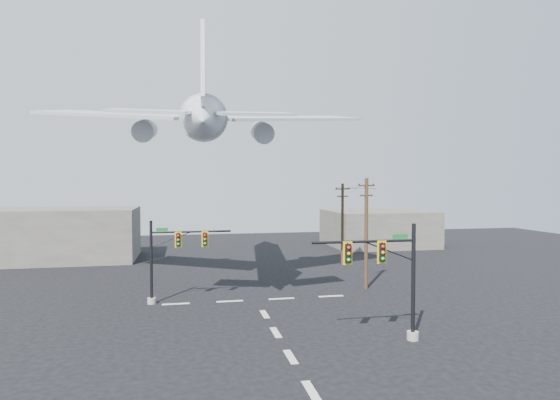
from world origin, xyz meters
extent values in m
plane|color=black|center=(0.00, 0.00, 0.00)|extent=(120.00, 120.00, 0.00)
cube|color=beige|center=(0.00, -4.00, 0.01)|extent=(0.40, 2.00, 0.01)
cube|color=beige|center=(0.00, 0.00, 0.01)|extent=(0.40, 2.00, 0.01)
cube|color=beige|center=(0.00, 4.00, 0.01)|extent=(0.40, 2.00, 0.01)
cube|color=beige|center=(0.00, 8.00, 0.01)|extent=(0.40, 2.00, 0.01)
cube|color=beige|center=(-6.00, 12.00, 0.01)|extent=(2.00, 0.40, 0.01)
cube|color=beige|center=(-2.00, 12.00, 0.01)|extent=(2.00, 0.40, 0.01)
cube|color=beige|center=(2.00, 12.00, 0.01)|extent=(2.00, 0.40, 0.01)
cube|color=beige|center=(6.00, 12.00, 0.01)|extent=(2.00, 0.40, 0.01)
cylinder|color=gray|center=(7.41, 1.18, 0.24)|extent=(0.67, 0.67, 0.48)
cylinder|color=black|center=(7.41, 1.18, 3.33)|extent=(0.23, 0.23, 6.66)
cylinder|color=black|center=(4.43, 1.18, 5.70)|extent=(5.97, 0.15, 0.15)
cylinder|color=black|center=(5.92, 1.18, 5.13)|extent=(3.20, 0.08, 0.08)
cube|color=black|center=(5.42, 1.04, 5.11)|extent=(0.32, 0.29, 1.05)
cube|color=#DFB20D|center=(5.42, 1.06, 5.11)|extent=(0.52, 0.04, 1.28)
sphere|color=red|center=(5.42, 0.87, 5.44)|extent=(0.19, 0.19, 0.19)
sphere|color=orange|center=(5.42, 0.87, 5.11)|extent=(0.19, 0.19, 0.19)
sphere|color=green|center=(5.42, 0.87, 4.77)|extent=(0.19, 0.19, 0.19)
cube|color=black|center=(3.43, 1.04, 5.11)|extent=(0.32, 0.29, 1.05)
cube|color=#DFB20D|center=(3.43, 1.06, 5.11)|extent=(0.52, 0.04, 1.28)
sphere|color=red|center=(3.43, 0.87, 5.44)|extent=(0.19, 0.19, 0.19)
sphere|color=orange|center=(3.43, 0.87, 5.11)|extent=(0.19, 0.19, 0.19)
sphere|color=green|center=(3.43, 0.87, 4.77)|extent=(0.19, 0.19, 0.19)
cube|color=#0E6321|center=(6.56, 1.12, 5.94)|extent=(0.90, 0.04, 0.25)
cylinder|color=gray|center=(-7.75, 12.43, 0.22)|extent=(0.62, 0.62, 0.44)
cylinder|color=black|center=(-7.75, 12.43, 3.09)|extent=(0.21, 0.21, 6.18)
cylinder|color=black|center=(-4.81, 12.43, 5.30)|extent=(5.88, 0.14, 0.14)
cylinder|color=black|center=(-6.28, 12.43, 4.77)|extent=(3.13, 0.07, 0.07)
cube|color=black|center=(-5.79, 12.29, 4.74)|extent=(0.30, 0.26, 0.97)
cube|color=#DFB20D|center=(-5.79, 12.31, 4.74)|extent=(0.49, 0.04, 1.19)
sphere|color=red|center=(-5.79, 12.14, 5.05)|extent=(0.18, 0.18, 0.18)
sphere|color=orange|center=(-5.79, 12.14, 4.74)|extent=(0.18, 0.18, 0.18)
sphere|color=green|center=(-5.79, 12.14, 4.43)|extent=(0.18, 0.18, 0.18)
cube|color=black|center=(-3.83, 12.29, 4.74)|extent=(0.30, 0.26, 0.97)
cube|color=#DFB20D|center=(-3.83, 12.31, 4.74)|extent=(0.49, 0.04, 1.19)
sphere|color=red|center=(-3.83, 12.14, 5.05)|extent=(0.18, 0.18, 0.18)
sphere|color=orange|center=(-3.83, 12.14, 4.74)|extent=(0.18, 0.18, 0.18)
sphere|color=green|center=(-3.83, 12.14, 4.43)|extent=(0.18, 0.18, 0.18)
cube|color=#0E6321|center=(-6.96, 12.37, 5.52)|extent=(0.84, 0.04, 0.23)
cylinder|color=#442E1D|center=(9.68, 13.87, 4.69)|extent=(0.31, 0.31, 9.38)
cube|color=#442E1D|center=(9.68, 13.87, 8.75)|extent=(1.76, 0.88, 0.13)
cube|color=#442E1D|center=(9.68, 13.87, 7.92)|extent=(1.38, 0.71, 0.13)
cylinder|color=black|center=(8.92, 13.53, 8.86)|extent=(0.10, 0.10, 0.13)
cylinder|color=black|center=(9.68, 13.87, 8.86)|extent=(0.10, 0.10, 0.13)
cylinder|color=black|center=(10.44, 14.21, 8.86)|extent=(0.10, 0.10, 0.13)
cylinder|color=#442E1D|center=(11.66, 25.68, 4.46)|extent=(0.30, 0.30, 8.93)
cube|color=#442E1D|center=(11.66, 25.68, 8.33)|extent=(1.77, 0.59, 0.12)
cube|color=#442E1D|center=(11.66, 25.68, 7.52)|extent=(1.39, 0.49, 0.12)
cylinder|color=black|center=(10.89, 25.47, 8.43)|extent=(0.10, 0.10, 0.12)
cylinder|color=black|center=(11.66, 25.68, 8.43)|extent=(0.10, 0.10, 0.12)
cylinder|color=black|center=(12.44, 25.89, 8.43)|extent=(0.10, 0.10, 0.12)
cylinder|color=black|center=(9.85, 19.78, 8.49)|extent=(2.04, 11.81, 0.03)
cylinder|color=black|center=(11.49, 19.78, 8.49)|extent=(1.98, 11.81, 0.03)
cylinder|color=silver|center=(-3.54, 18.80, 15.21)|extent=(4.24, 20.87, 6.97)
cone|color=silver|center=(-2.95, 31.10, 17.52)|extent=(3.49, 5.22, 4.04)
cone|color=silver|center=(-4.12, 6.51, 12.91)|extent=(3.16, 5.15, 3.72)
cube|color=silver|center=(-10.86, 17.81, 14.65)|extent=(13.81, 10.17, 1.09)
cube|color=silver|center=(3.66, 17.11, 14.65)|extent=(13.95, 9.21, 1.09)
cylinder|color=silver|center=(-8.63, 18.79, 13.51)|extent=(2.00, 3.62, 2.40)
cylinder|color=silver|center=(1.53, 18.30, 13.51)|extent=(2.00, 3.62, 2.40)
cube|color=silver|center=(-4.10, 7.06, 16.12)|extent=(0.46, 4.42, 5.73)
cube|color=silver|center=(-7.35, 7.15, 13.41)|extent=(5.52, 3.67, 0.59)
cube|color=silver|center=(-0.85, 6.84, 13.41)|extent=(5.44, 3.26, 0.59)
cube|color=slate|center=(-20.00, 35.00, 3.00)|extent=(18.00, 10.00, 6.00)
cube|color=slate|center=(22.00, 40.00, 2.50)|extent=(14.00, 12.00, 5.00)
camera|label=1|loc=(-5.25, -23.13, 8.91)|focal=30.00mm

